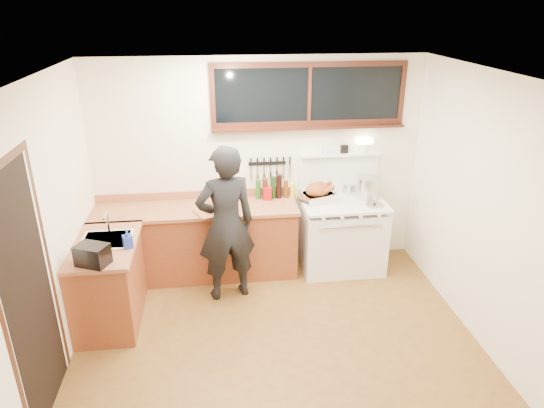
{
  "coord_description": "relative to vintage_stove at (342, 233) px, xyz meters",
  "views": [
    {
      "loc": [
        -0.54,
        -3.9,
        3.16
      ],
      "look_at": [
        0.05,
        0.85,
        1.15
      ],
      "focal_mm": 32.0,
      "sensor_mm": 36.0,
      "label": 1
    }
  ],
  "objects": [
    {
      "name": "toaster",
      "position": [
        -2.7,
        -1.2,
        0.53
      ],
      "size": [
        0.34,
        0.3,
        0.2
      ],
      "color": "black",
      "rests_on": "counter_left"
    },
    {
      "name": "bottle_cluster",
      "position": [
        -0.82,
        0.22,
        0.56
      ],
      "size": [
        0.49,
        0.07,
        0.3
      ],
      "color": "black",
      "rests_on": "counter_back"
    },
    {
      "name": "stockpot",
      "position": [
        0.32,
        0.08,
        0.57
      ],
      "size": [
        0.37,
        0.37,
        0.27
      ],
      "color": "silver",
      "rests_on": "vintage_stove"
    },
    {
      "name": "vintage_stove",
      "position": [
        0.0,
        0.0,
        0.0
      ],
      "size": [
        1.02,
        0.74,
        1.61
      ],
      "color": "white",
      "rests_on": "ground"
    },
    {
      "name": "ground_plane",
      "position": [
        -1.0,
        -1.41,
        -0.48
      ],
      "size": [
        4.0,
        3.5,
        0.02
      ],
      "primitive_type": "cube",
      "color": "brown"
    },
    {
      "name": "sink_unit",
      "position": [
        -2.68,
        -0.71,
        0.38
      ],
      "size": [
        0.5,
        0.45,
        0.37
      ],
      "color": "white",
      "rests_on": "counter_left"
    },
    {
      "name": "counter_back",
      "position": [
        -1.8,
        0.04,
        -0.01
      ],
      "size": [
        2.44,
        0.64,
        1.0
      ],
      "color": "brown",
      "rests_on": "ground"
    },
    {
      "name": "back_window",
      "position": [
        -0.4,
        0.31,
        1.6
      ],
      "size": [
        2.32,
        0.13,
        0.77
      ],
      "color": "black",
      "rests_on": "room_shell"
    },
    {
      "name": "coffee_tin",
      "position": [
        -0.91,
        0.18,
        0.51
      ],
      "size": [
        0.12,
        0.1,
        0.16
      ],
      "color": "maroon",
      "rests_on": "counter_back"
    },
    {
      "name": "cutting_board",
      "position": [
        -1.57,
        -0.14,
        0.49
      ],
      "size": [
        0.5,
        0.45,
        0.14
      ],
      "color": "#A36240",
      "rests_on": "counter_back"
    },
    {
      "name": "soap_bottle",
      "position": [
        -2.43,
        -0.9,
        0.53
      ],
      "size": [
        0.12,
        0.12,
        0.2
      ],
      "color": "#2139A6",
      "rests_on": "counter_left"
    },
    {
      "name": "saucepan",
      "position": [
        0.13,
        0.29,
        0.49
      ],
      "size": [
        0.16,
        0.28,
        0.12
      ],
      "color": "silver",
      "rests_on": "vintage_stove"
    },
    {
      "name": "man",
      "position": [
        -1.45,
        -0.48,
        0.43
      ],
      "size": [
        0.74,
        0.57,
        1.8
      ],
      "color": "black",
      "rests_on": "ground"
    },
    {
      "name": "roast_turkey",
      "position": [
        -0.31,
        0.07,
        0.53
      ],
      "size": [
        0.47,
        0.41,
        0.24
      ],
      "color": "silver",
      "rests_on": "vintage_stove"
    },
    {
      "name": "knife_strip",
      "position": [
        -0.88,
        0.32,
        0.84
      ],
      "size": [
        0.52,
        0.03,
        0.28
      ],
      "color": "black",
      "rests_on": "room_shell"
    },
    {
      "name": "room_shell",
      "position": [
        -1.0,
        -1.41,
        1.18
      ],
      "size": [
        4.1,
        3.6,
        2.65
      ],
      "color": "white",
      "rests_on": "ground"
    },
    {
      "name": "pot_lid",
      "position": [
        0.33,
        -0.18,
        0.44
      ],
      "size": [
        0.27,
        0.27,
        0.04
      ],
      "color": "silver",
      "rests_on": "vintage_stove"
    },
    {
      "name": "left_doorway",
      "position": [
        -2.99,
        -1.96,
        0.62
      ],
      "size": [
        0.02,
        1.04,
        2.17
      ],
      "color": "black",
      "rests_on": "ground"
    },
    {
      "name": "pitcher",
      "position": [
        -1.27,
        0.21,
        0.52
      ],
      "size": [
        0.12,
        0.12,
        0.18
      ],
      "color": "white",
      "rests_on": "counter_back"
    },
    {
      "name": "counter_left",
      "position": [
        -2.7,
        -0.79,
        -0.02
      ],
      "size": [
        0.64,
        1.09,
        0.9
      ],
      "color": "brown",
      "rests_on": "ground"
    }
  ]
}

